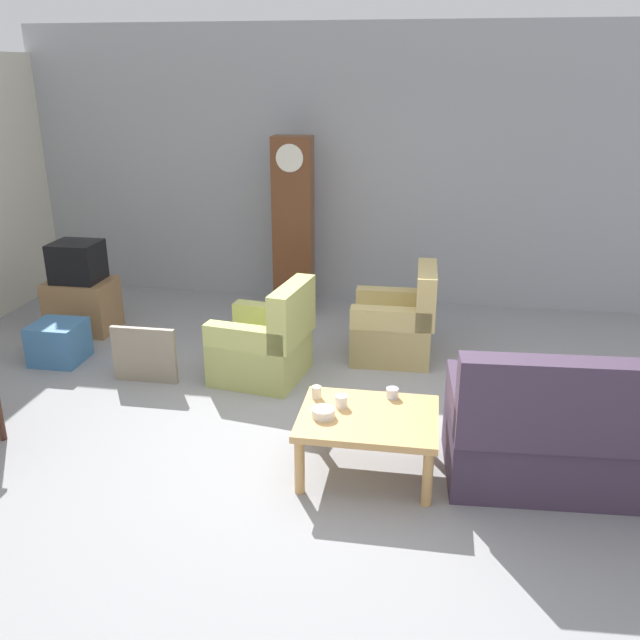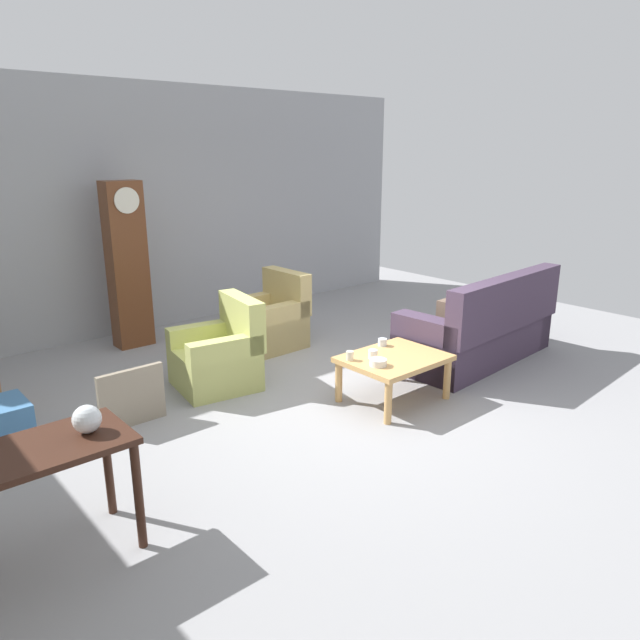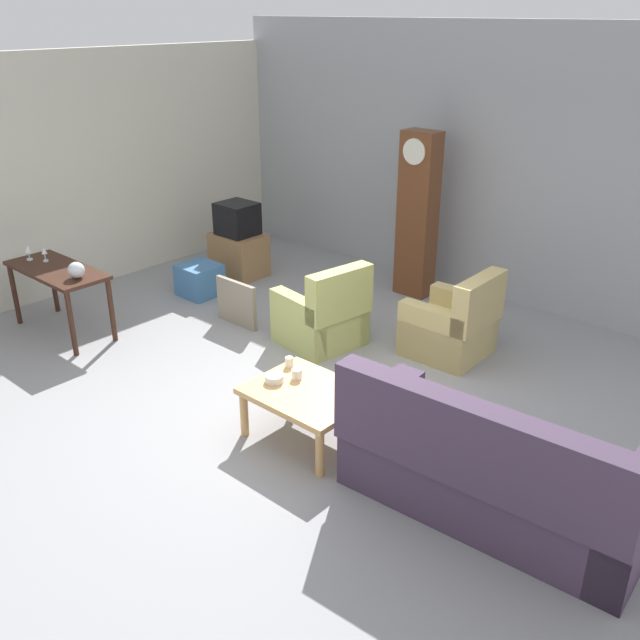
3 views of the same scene
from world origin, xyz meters
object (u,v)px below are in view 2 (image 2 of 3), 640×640
(cup_white_porcelain, at_px, (373,354))
(cup_blue_rimmed, at_px, (382,342))
(console_table_dark, at_px, (13,473))
(armchair_olive_far, at_px, (270,322))
(framed_picture_leaning, at_px, (132,397))
(couch_floral, at_px, (481,331))
(bowl_white_stacked, at_px, (378,362))
(cup_cream_tall, at_px, (350,356))
(coffee_table_wood, at_px, (394,363))
(armchair_olive_near, at_px, (219,358))
(grandfather_clock, at_px, (127,265))
(glass_dome_cloche, at_px, (87,419))

(cup_white_porcelain, bearing_deg, cup_blue_rimmed, 30.26)
(console_table_dark, bearing_deg, armchair_olive_far, 34.07)
(console_table_dark, relative_size, framed_picture_leaning, 2.17)
(couch_floral, height_order, cup_white_porcelain, couch_floral)
(couch_floral, bearing_deg, bowl_white_stacked, -174.34)
(cup_cream_tall, distance_m, bowl_white_stacked, 0.29)
(framed_picture_leaning, bearing_deg, coffee_table_wood, -28.19)
(couch_floral, height_order, framed_picture_leaning, couch_floral)
(armchair_olive_near, distance_m, cup_blue_rimmed, 1.68)
(cup_white_porcelain, bearing_deg, couch_floral, 0.71)
(cup_white_porcelain, bearing_deg, framed_picture_leaning, 151.40)
(armchair_olive_far, xyz_separation_m, grandfather_clock, (-1.27, 1.16, 0.71))
(armchair_olive_near, bearing_deg, couch_floral, -25.95)
(couch_floral, xyz_separation_m, coffee_table_wood, (-1.60, -0.11, 0.04))
(cup_cream_tall, bearing_deg, cup_blue_rimmed, 9.55)
(framed_picture_leaning, bearing_deg, cup_blue_rimmed, -20.55)
(couch_floral, distance_m, grandfather_clock, 4.28)
(armchair_olive_near, bearing_deg, armchair_olive_far, 31.05)
(glass_dome_cloche, bearing_deg, coffee_table_wood, 4.86)
(armchair_olive_far, distance_m, cup_white_porcelain, 2.06)
(console_table_dark, bearing_deg, glass_dome_cloche, -0.33)
(cup_blue_rimmed, bearing_deg, cup_cream_tall, -170.45)
(grandfather_clock, relative_size, framed_picture_leaning, 3.36)
(grandfather_clock, height_order, cup_cream_tall, grandfather_clock)
(armchair_olive_near, relative_size, coffee_table_wood, 0.96)
(cup_blue_rimmed, xyz_separation_m, bowl_white_stacked, (-0.45, -0.37, -0.01))
(cup_cream_tall, bearing_deg, framed_picture_leaning, 151.48)
(grandfather_clock, bearing_deg, glass_dome_cloche, -117.12)
(armchair_olive_far, relative_size, console_table_dark, 0.71)
(couch_floral, relative_size, grandfather_clock, 1.07)
(cup_cream_tall, height_order, bowl_white_stacked, cup_cream_tall)
(couch_floral, bearing_deg, armchair_olive_near, 154.05)
(couch_floral, xyz_separation_m, armchair_olive_far, (-1.53, 2.01, -0.05))
(armchair_olive_near, height_order, bowl_white_stacked, armchair_olive_near)
(framed_picture_leaning, bearing_deg, console_table_dark, -132.44)
(armchair_olive_near, xyz_separation_m, framed_picture_leaning, (-1.06, -0.27, -0.04))
(armchair_olive_far, distance_m, grandfather_clock, 1.86)
(armchair_olive_far, bearing_deg, cup_blue_rimmed, -87.86)
(armchair_olive_near, bearing_deg, cup_cream_tall, -60.61)
(cup_white_porcelain, bearing_deg, armchair_olive_near, 123.59)
(glass_dome_cloche, bearing_deg, console_table_dark, 179.67)
(armchair_olive_near, bearing_deg, coffee_table_wood, -52.62)
(grandfather_clock, xyz_separation_m, cup_blue_rimmed, (1.34, -2.99, -0.52))
(framed_picture_leaning, bearing_deg, armchair_olive_far, 23.53)
(framed_picture_leaning, relative_size, cup_blue_rimmed, 6.69)
(cup_white_porcelain, xyz_separation_m, cup_blue_rimmed, (0.35, 0.20, -0.01))
(console_table_dark, distance_m, bowl_white_stacked, 3.14)
(armchair_olive_far, bearing_deg, console_table_dark, -145.93)
(couch_floral, height_order, armchair_olive_far, couch_floral)
(cup_white_porcelain, bearing_deg, cup_cream_tall, 150.63)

